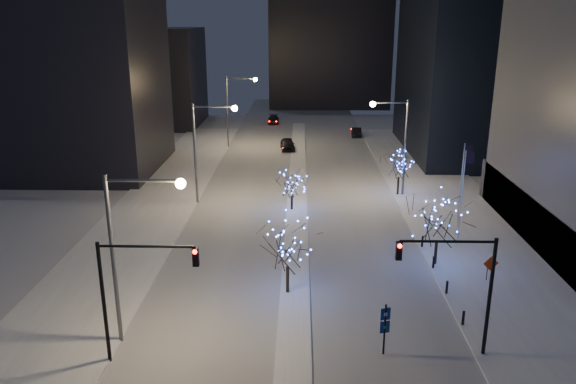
{
  "coord_description": "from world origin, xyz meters",
  "views": [
    {
      "loc": [
        0.32,
        -26.17,
        18.02
      ],
      "look_at": [
        -0.63,
        15.06,
        5.0
      ],
      "focal_mm": 35.0,
      "sensor_mm": 36.0,
      "label": 1
    }
  ],
  "objects_px": {
    "street_lamp_w_mid": "(205,140)",
    "holiday_tree_median_near": "(288,246)",
    "traffic_signal_east": "(462,277)",
    "car_near": "(288,144)",
    "street_lamp_w_near": "(130,237)",
    "wayfinding_sign": "(385,324)",
    "street_lamp_east": "(397,135)",
    "car_mid": "(356,132)",
    "holiday_tree_plaza_far": "(399,165)",
    "construction_sign": "(491,266)",
    "traffic_signal_west": "(131,283)",
    "street_lamp_w_far": "(235,102)",
    "holiday_tree_plaza_near": "(438,220)",
    "car_far": "(273,120)",
    "holiday_tree_median_far": "(292,184)"
  },
  "relations": [
    {
      "from": "traffic_signal_west",
      "to": "car_far",
      "type": "height_order",
      "value": "traffic_signal_west"
    },
    {
      "from": "traffic_signal_east",
      "to": "car_near",
      "type": "relative_size",
      "value": 1.49
    },
    {
      "from": "holiday_tree_plaza_near",
      "to": "car_near",
      "type": "bearing_deg",
      "value": 107.64
    },
    {
      "from": "car_far",
      "to": "holiday_tree_median_near",
      "type": "bearing_deg",
      "value": -87.45
    },
    {
      "from": "traffic_signal_west",
      "to": "holiday_tree_median_near",
      "type": "relative_size",
      "value": 1.35
    },
    {
      "from": "wayfinding_sign",
      "to": "street_lamp_w_near",
      "type": "bearing_deg",
      "value": 160.36
    },
    {
      "from": "street_lamp_w_mid",
      "to": "holiday_tree_plaza_far",
      "type": "relative_size",
      "value": 2.07
    },
    {
      "from": "holiday_tree_plaza_near",
      "to": "holiday_tree_median_near",
      "type": "bearing_deg",
      "value": -156.49
    },
    {
      "from": "holiday_tree_median_near",
      "to": "car_near",
      "type": "bearing_deg",
      "value": 91.35
    },
    {
      "from": "street_lamp_w_far",
      "to": "street_lamp_east",
      "type": "height_order",
      "value": "same"
    },
    {
      "from": "holiday_tree_median_near",
      "to": "street_lamp_w_near",
      "type": "bearing_deg",
      "value": -144.65
    },
    {
      "from": "traffic_signal_west",
      "to": "holiday_tree_plaza_far",
      "type": "distance_m",
      "value": 35.46
    },
    {
      "from": "street_lamp_east",
      "to": "car_near",
      "type": "xyz_separation_m",
      "value": [
        -11.58,
        20.5,
        -5.65
      ]
    },
    {
      "from": "street_lamp_w_mid",
      "to": "street_lamp_east",
      "type": "distance_m",
      "value": 19.26
    },
    {
      "from": "street_lamp_east",
      "to": "holiday_tree_plaza_far",
      "type": "bearing_deg",
      "value": -7.54
    },
    {
      "from": "car_mid",
      "to": "holiday_tree_plaza_far",
      "type": "height_order",
      "value": "holiday_tree_plaza_far"
    },
    {
      "from": "holiday_tree_plaza_far",
      "to": "holiday_tree_plaza_near",
      "type": "bearing_deg",
      "value": -90.0
    },
    {
      "from": "street_lamp_w_near",
      "to": "car_near",
      "type": "xyz_separation_m",
      "value": [
        7.44,
        48.5,
        -5.7
      ]
    },
    {
      "from": "car_near",
      "to": "street_lamp_w_mid",
      "type": "bearing_deg",
      "value": -113.05
    },
    {
      "from": "street_lamp_east",
      "to": "car_mid",
      "type": "height_order",
      "value": "street_lamp_east"
    },
    {
      "from": "construction_sign",
      "to": "car_mid",
      "type": "bearing_deg",
      "value": 87.48
    },
    {
      "from": "holiday_tree_median_near",
      "to": "holiday_tree_median_far",
      "type": "distance_m",
      "value": 16.97
    },
    {
      "from": "street_lamp_w_mid",
      "to": "holiday_tree_median_near",
      "type": "xyz_separation_m",
      "value": [
        8.44,
        -19.02,
        -2.98
      ]
    },
    {
      "from": "street_lamp_w_near",
      "to": "holiday_tree_plaza_near",
      "type": "relative_size",
      "value": 1.84
    },
    {
      "from": "street_lamp_w_near",
      "to": "wayfinding_sign",
      "type": "height_order",
      "value": "street_lamp_w_near"
    },
    {
      "from": "traffic_signal_east",
      "to": "car_near",
      "type": "xyz_separation_m",
      "value": [
        -10.44,
        49.5,
        -3.96
      ]
    },
    {
      "from": "car_near",
      "to": "holiday_tree_median_far",
      "type": "distance_m",
      "value": 25.65
    },
    {
      "from": "car_near",
      "to": "car_mid",
      "type": "relative_size",
      "value": 1.14
    },
    {
      "from": "car_near",
      "to": "car_far",
      "type": "xyz_separation_m",
      "value": [
        -2.96,
        20.17,
        -0.15
      ]
    },
    {
      "from": "street_lamp_w_mid",
      "to": "street_lamp_east",
      "type": "relative_size",
      "value": 1.0
    },
    {
      "from": "street_lamp_w_far",
      "to": "car_mid",
      "type": "xyz_separation_m",
      "value": [
        17.94,
        8.32,
        -5.82
      ]
    },
    {
      "from": "car_near",
      "to": "holiday_tree_plaza_far",
      "type": "bearing_deg",
      "value": -65.21
    },
    {
      "from": "car_near",
      "to": "wayfinding_sign",
      "type": "distance_m",
      "value": 49.93
    },
    {
      "from": "holiday_tree_plaza_far",
      "to": "street_lamp_east",
      "type": "bearing_deg",
      "value": 172.46
    },
    {
      "from": "street_lamp_w_near",
      "to": "street_lamp_w_mid",
      "type": "xyz_separation_m",
      "value": [
        0.0,
        25.0,
        0.0
      ]
    },
    {
      "from": "traffic_signal_east",
      "to": "car_near",
      "type": "height_order",
      "value": "traffic_signal_east"
    },
    {
      "from": "traffic_signal_east",
      "to": "wayfinding_sign",
      "type": "height_order",
      "value": "traffic_signal_east"
    },
    {
      "from": "holiday_tree_plaza_far",
      "to": "car_mid",
      "type": "bearing_deg",
      "value": 92.83
    },
    {
      "from": "traffic_signal_east",
      "to": "traffic_signal_west",
      "type": "bearing_deg",
      "value": -176.71
    },
    {
      "from": "street_lamp_w_mid",
      "to": "construction_sign",
      "type": "height_order",
      "value": "street_lamp_w_mid"
    },
    {
      "from": "street_lamp_w_near",
      "to": "wayfinding_sign",
      "type": "xyz_separation_m",
      "value": [
        13.94,
        -1.0,
        -4.6
      ]
    },
    {
      "from": "holiday_tree_median_far",
      "to": "holiday_tree_plaza_near",
      "type": "height_order",
      "value": "holiday_tree_plaza_near"
    },
    {
      "from": "street_lamp_east",
      "to": "construction_sign",
      "type": "xyz_separation_m",
      "value": [
        3.63,
        -19.93,
        -5.2
      ]
    },
    {
      "from": "street_lamp_east",
      "to": "construction_sign",
      "type": "relative_size",
      "value": 5.45
    },
    {
      "from": "street_lamp_w_near",
      "to": "street_lamp_east",
      "type": "bearing_deg",
      "value": 55.81
    },
    {
      "from": "car_near",
      "to": "wayfinding_sign",
      "type": "relative_size",
      "value": 1.52
    },
    {
      "from": "traffic_signal_west",
      "to": "holiday_tree_plaza_near",
      "type": "bearing_deg",
      "value": 34.0
    },
    {
      "from": "street_lamp_w_near",
      "to": "traffic_signal_west",
      "type": "relative_size",
      "value": 1.43
    },
    {
      "from": "traffic_signal_west",
      "to": "car_mid",
      "type": "relative_size",
      "value": 1.7
    },
    {
      "from": "holiday_tree_plaza_far",
      "to": "wayfinding_sign",
      "type": "height_order",
      "value": "holiday_tree_plaza_far"
    }
  ]
}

